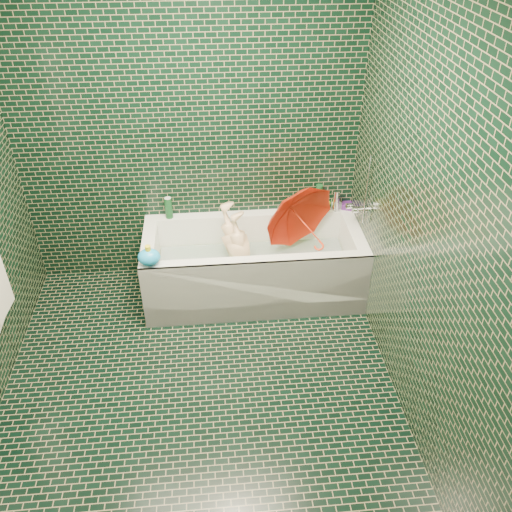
{
  "coord_description": "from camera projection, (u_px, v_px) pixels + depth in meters",
  "views": [
    {
      "loc": [
        0.15,
        -2.45,
        2.84
      ],
      "look_at": [
        0.45,
        0.82,
        0.49
      ],
      "focal_mm": 38.0,
      "sensor_mm": 36.0,
      "label": 1
    }
  ],
  "objects": [
    {
      "name": "bottle_left_tall",
      "position": [
        169.0,
        208.0,
        4.32
      ],
      "size": [
        0.06,
        0.06,
        0.18
      ],
      "primitive_type": "cylinder",
      "rotation": [
        0.0,
        0.0,
        0.05
      ],
      "color": "#144620",
      "rests_on": "bathtub"
    },
    {
      "name": "water",
      "position": [
        253.0,
        261.0,
        4.31
      ],
      "size": [
        1.48,
        0.53,
        0.0
      ],
      "primitive_type": "cube",
      "color": "silver",
      "rests_on": "bathtub"
    },
    {
      "name": "wall_back",
      "position": [
        188.0,
        132.0,
        4.03
      ],
      "size": [
        2.8,
        0.0,
        2.8
      ],
      "primitive_type": "plane",
      "rotation": [
        1.57,
        0.0,
        0.0
      ],
      "color": "black",
      "rests_on": "floor"
    },
    {
      "name": "bottle_right_tall",
      "position": [
        319.0,
        197.0,
        4.43
      ],
      "size": [
        0.07,
        0.07,
        0.22
      ],
      "primitive_type": "cylinder",
      "rotation": [
        0.0,
        0.0,
        0.34
      ],
      "color": "#144620",
      "rests_on": "bathtub"
    },
    {
      "name": "wall_front",
      "position": [
        181.0,
        469.0,
        1.76
      ],
      "size": [
        2.8,
        0.0,
        2.8
      ],
      "primitive_type": "plane",
      "rotation": [
        -1.57,
        0.0,
        0.0
      ],
      "color": "black",
      "rests_on": "floor"
    },
    {
      "name": "floor",
      "position": [
        200.0,
        391.0,
        3.62
      ],
      "size": [
        2.8,
        2.8,
        0.0
      ],
      "primitive_type": "plane",
      "color": "black",
      "rests_on": "ground"
    },
    {
      "name": "faucet",
      "position": [
        360.0,
        205.0,
        4.09
      ],
      "size": [
        0.18,
        0.19,
        0.55
      ],
      "color": "silver",
      "rests_on": "wall_right"
    },
    {
      "name": "bottle_left_short",
      "position": [
        169.0,
        208.0,
        4.32
      ],
      "size": [
        0.06,
        0.06,
        0.18
      ],
      "primitive_type": "cylinder",
      "rotation": [
        0.0,
        0.0,
        -0.06
      ],
      "color": "white",
      "rests_on": "bathtub"
    },
    {
      "name": "bottle_right_pump",
      "position": [
        336.0,
        201.0,
        4.41
      ],
      "size": [
        0.05,
        0.05,
        0.18
      ],
      "primitive_type": "cylinder",
      "rotation": [
        0.0,
        0.0,
        -0.05
      ],
      "color": "silver",
      "rests_on": "bathtub"
    },
    {
      "name": "soap_bottle_b",
      "position": [
        347.0,
        211.0,
        4.46
      ],
      "size": [
        0.12,
        0.12,
        0.2
      ],
      "primitive_type": "imported",
      "rotation": [
        0.0,
        0.0,
        -0.33
      ],
      "color": "#4F1D6F",
      "rests_on": "bathtub"
    },
    {
      "name": "bath_mat",
      "position": [
        253.0,
        275.0,
        4.39
      ],
      "size": [
        1.35,
        0.47,
        0.01
      ],
      "primitive_type": "cube",
      "color": "green",
      "rests_on": "bathtub"
    },
    {
      "name": "bath_toy",
      "position": [
        149.0,
        257.0,
        3.81
      ],
      "size": [
        0.19,
        0.16,
        0.16
      ],
      "rotation": [
        0.0,
        0.0,
        0.24
      ],
      "color": "#1B9FF6",
      "rests_on": "bathtub"
    },
    {
      "name": "soap_bottle_c",
      "position": [
        329.0,
        208.0,
        4.49
      ],
      "size": [
        0.18,
        0.18,
        0.18
      ],
      "primitive_type": "imported",
      "rotation": [
        0.0,
        0.0,
        0.33
      ],
      "color": "#144620",
      "rests_on": "bathtub"
    },
    {
      "name": "child",
      "position": [
        243.0,
        258.0,
        4.32
      ],
      "size": [
        1.04,
        0.65,
        0.39
      ],
      "primitive_type": "imported",
      "rotation": [
        -1.39,
        0.0,
        -1.24
      ],
      "color": "beige",
      "rests_on": "bathtub"
    },
    {
      "name": "soap_bottle_a",
      "position": [
        339.0,
        209.0,
        4.49
      ],
      "size": [
        0.14,
        0.14,
        0.28
      ],
      "primitive_type": "imported",
      "rotation": [
        0.0,
        0.0,
        0.32
      ],
      "color": "white",
      "rests_on": "bathtub"
    },
    {
      "name": "wall_right",
      "position": [
        422.0,
        222.0,
        2.99
      ],
      "size": [
        0.0,
        2.8,
        2.8
      ],
      "primitive_type": "plane",
      "rotation": [
        1.57,
        0.0,
        -1.57
      ],
      "color": "black",
      "rests_on": "floor"
    },
    {
      "name": "umbrella",
      "position": [
        306.0,
        225.0,
        4.16
      ],
      "size": [
        0.85,
        0.89,
        0.79
      ],
      "primitive_type": "imported",
      "rotation": [
        0.27,
        -0.32,
        0.38
      ],
      "color": "red",
      "rests_on": "bathtub"
    },
    {
      "name": "bathtub",
      "position": [
        253.0,
        271.0,
        4.35
      ],
      "size": [
        1.7,
        0.75,
        0.55
      ],
      "color": "white",
      "rests_on": "floor"
    },
    {
      "name": "rubber_duck",
      "position": [
        325.0,
        207.0,
        4.44
      ],
      "size": [
        0.11,
        0.09,
        0.08
      ],
      "rotation": [
        0.0,
        0.0,
        0.3
      ],
      "color": "yellow",
      "rests_on": "bathtub"
    }
  ]
}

